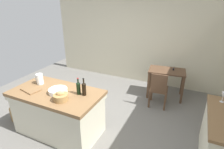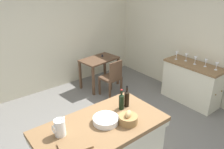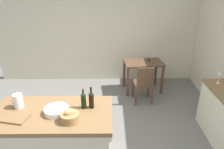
# 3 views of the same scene
# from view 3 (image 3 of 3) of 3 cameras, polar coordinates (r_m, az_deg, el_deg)

# --- Properties ---
(ground_plane) EXTENTS (6.76, 6.76, 0.00)m
(ground_plane) POSITION_cam_3_polar(r_m,az_deg,el_deg) (3.87, -5.35, -17.35)
(ground_plane) COLOR #66635E
(wall_back) EXTENTS (5.32, 0.12, 2.60)m
(wall_back) POSITION_cam_3_polar(r_m,az_deg,el_deg) (5.64, -3.79, 11.16)
(wall_back) COLOR beige
(wall_back) RESTS_ON ground
(island_table) EXTENTS (1.66, 0.90, 0.88)m
(island_table) POSITION_cam_3_polar(r_m,az_deg,el_deg) (3.34, -14.88, -15.47)
(island_table) COLOR brown
(island_table) RESTS_ON ground
(writing_desk) EXTENTS (0.96, 0.66, 0.80)m
(writing_desk) POSITION_cam_3_polar(r_m,az_deg,el_deg) (5.21, 8.29, 2.05)
(writing_desk) COLOR #513826
(writing_desk) RESTS_ON ground
(wooden_chair) EXTENTS (0.43, 0.43, 0.89)m
(wooden_chair) POSITION_cam_3_polar(r_m,az_deg,el_deg) (4.73, 8.43, -2.27)
(wooden_chair) COLOR #513826
(wooden_chair) RESTS_ON ground
(pitcher) EXTENTS (0.17, 0.13, 0.25)m
(pitcher) POSITION_cam_3_polar(r_m,az_deg,el_deg) (3.31, -23.72, -6.46)
(pitcher) COLOR white
(pitcher) RESTS_ON island_table
(wash_bowl) EXTENTS (0.33, 0.33, 0.08)m
(wash_bowl) POSITION_cam_3_polar(r_m,az_deg,el_deg) (3.06, -14.59, -9.23)
(wash_bowl) COLOR white
(wash_bowl) RESTS_ON island_table
(bread_basket) EXTENTS (0.24, 0.24, 0.18)m
(bread_basket) POSITION_cam_3_polar(r_m,az_deg,el_deg) (2.85, -11.17, -10.94)
(bread_basket) COLOR olive
(bread_basket) RESTS_ON island_table
(cutting_board) EXTENTS (0.39, 0.29, 0.02)m
(cutting_board) POSITION_cam_3_polar(r_m,az_deg,el_deg) (3.13, -24.62, -10.52)
(cutting_board) COLOR brown
(cutting_board) RESTS_ON island_table
(wine_bottle_dark) EXTENTS (0.07, 0.07, 0.32)m
(wine_bottle_dark) POSITION_cam_3_polar(r_m,az_deg,el_deg) (3.04, -5.53, -6.67)
(wine_bottle_dark) COLOR black
(wine_bottle_dark) RESTS_ON island_table
(wine_bottle_amber) EXTENTS (0.07, 0.07, 0.31)m
(wine_bottle_amber) POSITION_cam_3_polar(r_m,az_deg,el_deg) (3.04, -7.59, -6.83)
(wine_bottle_amber) COLOR black
(wine_bottle_amber) RESTS_ON island_table
(wine_glass_far_right) EXTENTS (0.07, 0.07, 0.18)m
(wine_glass_far_right) POSITION_cam_3_polar(r_m,az_deg,el_deg) (4.14, 26.62, -0.54)
(wine_glass_far_right) COLOR white
(wine_glass_far_right) RESTS_ON side_cabinet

